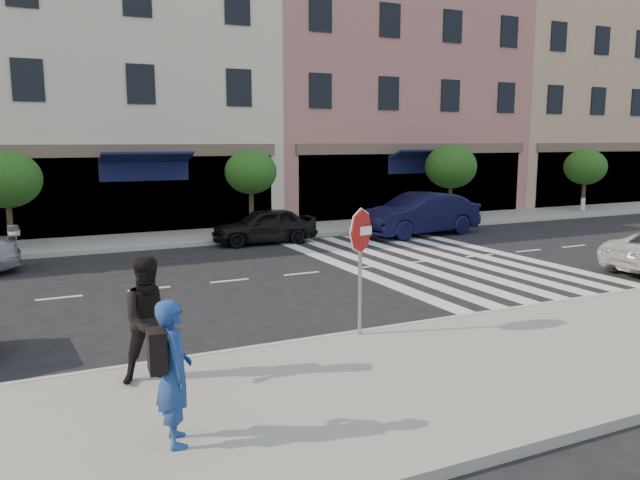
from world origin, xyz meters
The scene contains 15 objects.
ground centered at (0.00, 0.00, 0.00)m, with size 120.00×120.00×0.00m, color black.
sidewalk_near centered at (0.00, -3.75, 0.07)m, with size 60.00×4.50×0.15m, color gray.
sidewalk_far centered at (0.00, 11.00, 0.07)m, with size 60.00×3.00×0.15m, color gray.
building_centre centered at (-0.50, 17.00, 5.50)m, with size 11.00×9.00×11.00m, color beige.
building_east_mid centered at (11.50, 17.00, 6.50)m, with size 13.00×9.00×13.00m, color #AC6C66.
building_east_far centered at (24.00, 17.00, 6.00)m, with size 12.00×9.00×12.00m, color tan.
street_tree_wb centered at (-5.00, 10.80, 2.31)m, with size 2.10×2.10×3.06m.
street_tree_c centered at (3.00, 10.80, 2.36)m, with size 1.90×1.90×3.04m.
street_tree_ea centered at (12.00, 10.80, 2.39)m, with size 2.20×2.20×3.19m.
street_tree_eb centered at (20.00, 10.80, 2.22)m, with size 2.00×2.00×2.94m.
stop_sign centered at (0.61, -1.67, 1.80)m, with size 0.78×0.19×2.24m.
photographer centered at (-3.21, -4.25, 0.99)m, with size 0.61×0.40×1.67m, color navy.
walker centered at (-3.08, -2.26, 1.05)m, with size 0.87×0.68×1.79m, color black.
car_far_mid centered at (2.85, 9.10, 0.61)m, with size 1.44×3.59×1.22m, color black.
car_far_right centered at (8.74, 8.34, 0.79)m, with size 1.67×4.79×1.58m, color black.
Camera 1 is at (-4.60, -10.90, 3.54)m, focal length 35.00 mm.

